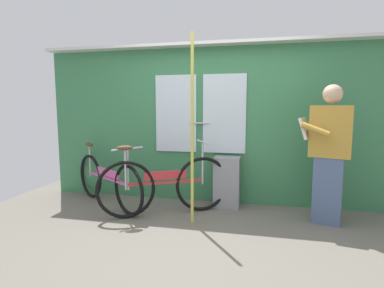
% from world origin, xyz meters
% --- Properties ---
extents(ground_plane, '(6.03, 3.81, 0.04)m').
position_xyz_m(ground_plane, '(0.00, 0.00, -0.02)').
color(ground_plane, '#666056').
extents(train_door_wall, '(5.03, 0.28, 2.24)m').
position_xyz_m(train_door_wall, '(-0.01, 1.10, 1.17)').
color(train_door_wall, '#387A4C').
rests_on(train_door_wall, ground_plane).
extents(bicycle_near_door, '(1.46, 1.00, 0.87)m').
position_xyz_m(bicycle_near_door, '(-1.42, 0.58, 0.35)').
color(bicycle_near_door, black).
rests_on(bicycle_near_door, ground_plane).
extents(bicycle_leaning_behind, '(1.52, 0.87, 0.93)m').
position_xyz_m(bicycle_leaning_behind, '(-0.52, 0.40, 0.38)').
color(bicycle_leaning_behind, black).
rests_on(bicycle_leaning_behind, ground_plane).
extents(passenger_reading_newspaper, '(0.61, 0.54, 1.62)m').
position_xyz_m(passenger_reading_newspaper, '(1.42, 0.53, 0.85)').
color(passenger_reading_newspaper, slate).
rests_on(passenger_reading_newspaper, ground_plane).
extents(trash_bin_by_wall, '(0.35, 0.28, 0.69)m').
position_xyz_m(trash_bin_by_wall, '(0.22, 0.88, 0.35)').
color(trash_bin_by_wall, gray).
rests_on(trash_bin_by_wall, ground_plane).
extents(handrail_pole, '(0.04, 0.04, 2.20)m').
position_xyz_m(handrail_pole, '(-0.12, 0.20, 1.10)').
color(handrail_pole, '#C6C14C').
rests_on(handrail_pole, ground_plane).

